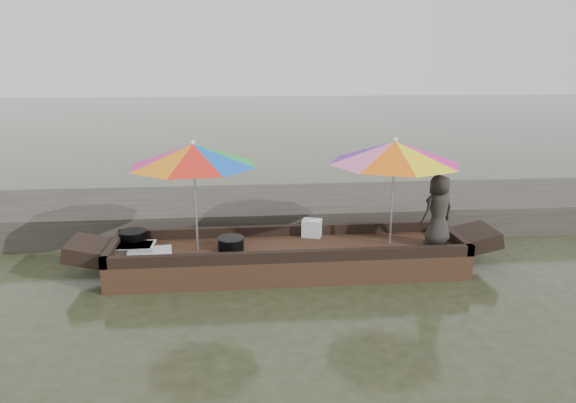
{
  "coord_description": "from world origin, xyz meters",
  "views": [
    {
      "loc": [
        -0.67,
        -6.85,
        2.89
      ],
      "look_at": [
        0.0,
        0.1,
        1.0
      ],
      "focal_mm": 32.0,
      "sensor_mm": 36.0,
      "label": 1
    }
  ],
  "objects": [
    {
      "name": "boat_hull",
      "position": [
        0.0,
        0.0,
        0.17
      ],
      "size": [
        4.95,
        1.2,
        0.35
      ],
      "primitive_type": "cube",
      "color": "black",
      "rests_on": "water"
    },
    {
      "name": "charcoal_grill",
      "position": [
        -0.82,
        -0.03,
        0.43
      ],
      "size": [
        0.36,
        0.36,
        0.17
      ],
      "primitive_type": "cylinder",
      "color": "black",
      "rests_on": "boat_hull"
    },
    {
      "name": "dock",
      "position": [
        0.0,
        2.2,
        0.25
      ],
      "size": [
        22.0,
        2.2,
        0.5
      ],
      "primitive_type": "cube",
      "color": "#2D2B26",
      "rests_on": "ground"
    },
    {
      "name": "cooking_pot",
      "position": [
        -2.22,
        0.33,
        0.45
      ],
      "size": [
        0.39,
        0.39,
        0.2
      ],
      "primitive_type": "cylinder",
      "color": "black",
      "rests_on": "boat_hull"
    },
    {
      "name": "umbrella_bow",
      "position": [
        -1.28,
        0.0,
        1.12
      ],
      "size": [
        2.17,
        2.17,
        1.55
      ],
      "primitive_type": null,
      "rotation": [
        0.0,
        0.0,
        -0.29
      ],
      "color": "green",
      "rests_on": "boat_hull"
    },
    {
      "name": "supply_bag",
      "position": [
        0.4,
        0.45,
        0.48
      ],
      "size": [
        0.33,
        0.3,
        0.26
      ],
      "primitive_type": "cube",
      "rotation": [
        0.0,
        0.0,
        -0.31
      ],
      "color": "white",
      "rests_on": "boat_hull"
    },
    {
      "name": "umbrella_stern",
      "position": [
        1.47,
        0.0,
        1.12
      ],
      "size": [
        1.87,
        1.87,
        1.55
      ],
      "primitive_type": null,
      "rotation": [
        0.0,
        0.0,
        0.01
      ],
      "color": "blue",
      "rests_on": "boat_hull"
    },
    {
      "name": "water",
      "position": [
        0.0,
        0.0,
        0.0
      ],
      "size": [
        80.0,
        80.0,
        0.0
      ],
      "primitive_type": "plane",
      "color": "#282D19",
      "rests_on": "ground"
    },
    {
      "name": "tray_scallop",
      "position": [
        -1.92,
        -0.13,
        0.38
      ],
      "size": [
        0.64,
        0.49,
        0.06
      ],
      "primitive_type": "cube",
      "rotation": [
        0.0,
        0.0,
        0.14
      ],
      "color": "silver",
      "rests_on": "boat_hull"
    },
    {
      "name": "tray_crayfish",
      "position": [
        -2.17,
        0.06,
        0.39
      ],
      "size": [
        0.59,
        0.41,
        0.09
      ],
      "primitive_type": "cube",
      "rotation": [
        0.0,
        0.0,
        -0.01
      ],
      "color": "silver",
      "rests_on": "boat_hull"
    },
    {
      "name": "vendor",
      "position": [
        2.12,
        -0.1,
        0.87
      ],
      "size": [
        0.59,
        0.49,
        1.04
      ],
      "primitive_type": "imported",
      "rotation": [
        0.0,
        0.0,
        3.49
      ],
      "color": "#282521",
      "rests_on": "boat_hull"
    }
  ]
}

